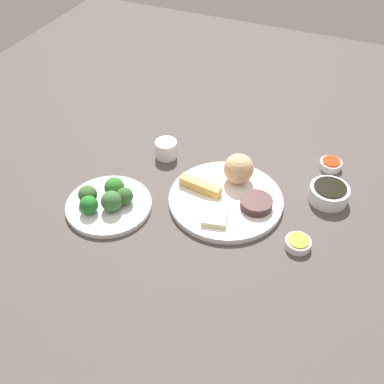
{
  "coord_description": "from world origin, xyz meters",
  "views": [
    {
      "loc": [
        0.27,
        -0.84,
        0.85
      ],
      "look_at": [
        -0.08,
        -0.05,
        0.06
      ],
      "focal_mm": 43.68,
      "sensor_mm": 36.0,
      "label": 1
    }
  ],
  "objects_px": {
    "teacup": "(166,149)",
    "broccoli_plate": "(109,205)",
    "main_plate": "(227,200)",
    "sauce_ramekin_sweet_and_sour": "(331,165)",
    "sauce_ramekin_hot_mustard": "(298,244)",
    "soy_sauce_bowl": "(329,194)"
  },
  "relations": [
    {
      "from": "teacup",
      "to": "broccoli_plate",
      "type": "bearing_deg",
      "value": -99.6
    },
    {
      "from": "main_plate",
      "to": "teacup",
      "type": "xyz_separation_m",
      "value": [
        -0.23,
        0.11,
        0.02
      ]
    },
    {
      "from": "main_plate",
      "to": "sauce_ramekin_sweet_and_sour",
      "type": "relative_size",
      "value": 4.85
    },
    {
      "from": "sauce_ramekin_hot_mustard",
      "to": "teacup",
      "type": "relative_size",
      "value": 0.97
    },
    {
      "from": "sauce_ramekin_sweet_and_sour",
      "to": "teacup",
      "type": "distance_m",
      "value": 0.46
    },
    {
      "from": "teacup",
      "to": "sauce_ramekin_sweet_and_sour",
      "type": "bearing_deg",
      "value": 16.86
    },
    {
      "from": "main_plate",
      "to": "soy_sauce_bowl",
      "type": "xyz_separation_m",
      "value": [
        0.23,
        0.11,
        0.01
      ]
    },
    {
      "from": "broccoli_plate",
      "to": "sauce_ramekin_sweet_and_sour",
      "type": "bearing_deg",
      "value": 38.33
    },
    {
      "from": "broccoli_plate",
      "to": "main_plate",
      "type": "bearing_deg",
      "value": 26.85
    },
    {
      "from": "main_plate",
      "to": "soy_sauce_bowl",
      "type": "height_order",
      "value": "soy_sauce_bowl"
    },
    {
      "from": "sauce_ramekin_hot_mustard",
      "to": "teacup",
      "type": "height_order",
      "value": "teacup"
    },
    {
      "from": "broccoli_plate",
      "to": "sauce_ramekin_sweet_and_sour",
      "type": "xyz_separation_m",
      "value": [
        0.48,
        0.38,
        0.0
      ]
    },
    {
      "from": "soy_sauce_bowl",
      "to": "sauce_ramekin_hot_mustard",
      "type": "distance_m",
      "value": 0.19
    },
    {
      "from": "main_plate",
      "to": "broccoli_plate",
      "type": "bearing_deg",
      "value": -153.15
    },
    {
      "from": "soy_sauce_bowl",
      "to": "sauce_ramekin_sweet_and_sour",
      "type": "relative_size",
      "value": 1.67
    },
    {
      "from": "main_plate",
      "to": "broccoli_plate",
      "type": "relative_size",
      "value": 1.35
    },
    {
      "from": "broccoli_plate",
      "to": "sauce_ramekin_hot_mustard",
      "type": "relative_size",
      "value": 3.59
    },
    {
      "from": "soy_sauce_bowl",
      "to": "main_plate",
      "type": "bearing_deg",
      "value": -154.03
    },
    {
      "from": "main_plate",
      "to": "soy_sauce_bowl",
      "type": "distance_m",
      "value": 0.26
    },
    {
      "from": "main_plate",
      "to": "teacup",
      "type": "bearing_deg",
      "value": 153.66
    },
    {
      "from": "sauce_ramekin_hot_mustard",
      "to": "sauce_ramekin_sweet_and_sour",
      "type": "relative_size",
      "value": 1.0
    },
    {
      "from": "broccoli_plate",
      "to": "sauce_ramekin_hot_mustard",
      "type": "height_order",
      "value": "sauce_ramekin_hot_mustard"
    }
  ]
}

